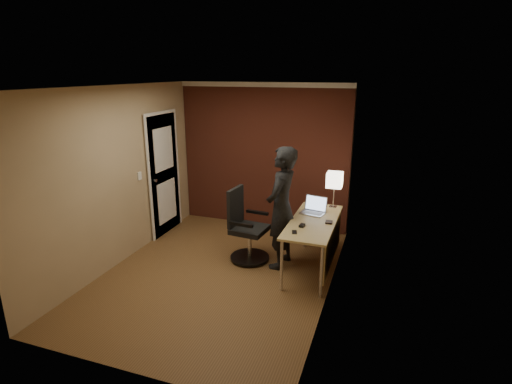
# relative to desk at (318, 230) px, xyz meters

# --- Properties ---
(room) EXTENTS (4.00, 4.00, 4.00)m
(room) POSITION_rel_desk_xyz_m (-1.53, 1.00, 0.77)
(room) COLOR brown
(room) RESTS_ON ground
(desk) EXTENTS (0.60, 1.50, 0.73)m
(desk) POSITION_rel_desk_xyz_m (0.00, 0.00, 0.00)
(desk) COLOR tan
(desk) RESTS_ON ground
(desk_lamp) EXTENTS (0.22, 0.22, 0.54)m
(desk_lamp) POSITION_rel_desk_xyz_m (0.09, 0.64, 0.55)
(desk_lamp) COLOR silver
(desk_lamp) RESTS_ON desk
(laptop) EXTENTS (0.38, 0.32, 0.23)m
(laptop) POSITION_rel_desk_xyz_m (-0.13, 0.32, 0.19)
(laptop) COLOR silver
(laptop) RESTS_ON desk
(mouse) EXTENTS (0.07, 0.11, 0.03)m
(mouse) POSITION_rel_desk_xyz_m (-0.17, -0.27, 0.14)
(mouse) COLOR black
(mouse) RESTS_ON desk
(phone) EXTENTS (0.09, 0.13, 0.01)m
(phone) POSITION_rel_desk_xyz_m (-0.22, -0.49, 0.13)
(phone) COLOR black
(phone) RESTS_ON desk
(wallet) EXTENTS (0.10, 0.12, 0.02)m
(wallet) POSITION_rel_desk_xyz_m (0.14, -0.02, 0.14)
(wallet) COLOR black
(wallet) RESTS_ON desk
(office_chair) EXTENTS (0.57, 0.62, 1.05)m
(office_chair) POSITION_rel_desk_xyz_m (-1.06, -0.00, -0.14)
(office_chair) COLOR black
(office_chair) RESTS_ON ground
(person) EXTENTS (0.48, 0.67, 1.72)m
(person) POSITION_rel_desk_xyz_m (-0.52, -0.01, 0.26)
(person) COLOR black
(person) RESTS_ON ground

